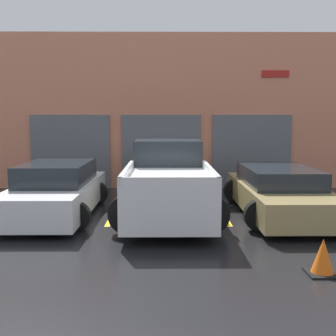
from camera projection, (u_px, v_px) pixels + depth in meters
ground_plane at (168, 206)px, 11.27m from camera, size 28.00×28.00×0.00m
shophouse_building at (167, 113)px, 14.23m from camera, size 12.95×0.68×5.14m
pickup_truck at (168, 179)px, 10.45m from camera, size 2.47×5.40×1.78m
sedan_white at (57, 191)px, 10.18m from camera, size 2.09×4.42×1.28m
sedan_side at (279, 192)px, 10.23m from camera, size 2.26×4.75×1.16m
parking_stripe_far_left at (2, 215)px, 10.21m from camera, size 0.12×2.20×0.01m
parking_stripe_left at (113, 215)px, 10.24m from camera, size 0.12×2.20×0.01m
parking_stripe_centre at (223, 215)px, 10.26m from camera, size 0.12×2.20×0.01m
parking_stripe_right at (333, 215)px, 10.28m from camera, size 0.12×2.20×0.01m
traffic_cone at (323, 258)px, 6.35m from camera, size 0.47×0.47×0.55m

